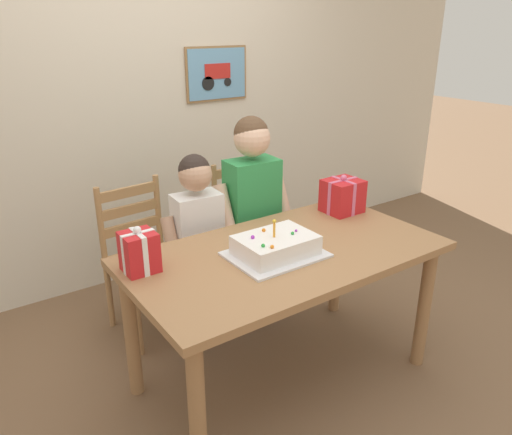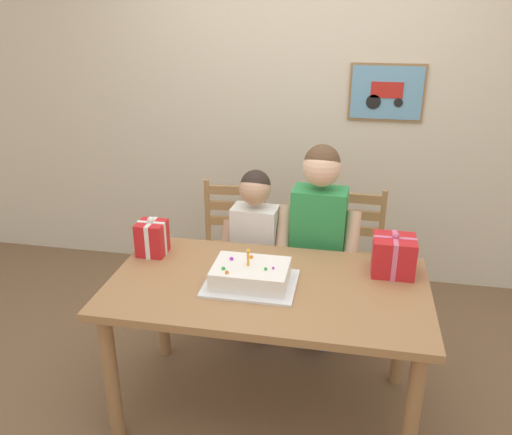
% 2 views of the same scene
% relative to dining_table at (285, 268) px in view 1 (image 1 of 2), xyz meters
% --- Properties ---
extents(ground_plane, '(20.00, 20.00, 0.00)m').
position_rel_dining_table_xyz_m(ground_plane, '(0.00, 0.00, -0.66)').
color(ground_plane, brown).
extents(back_wall, '(6.40, 0.11, 2.60)m').
position_rel_dining_table_xyz_m(back_wall, '(0.00, 1.61, 0.64)').
color(back_wall, beige).
rests_on(back_wall, ground).
extents(dining_table, '(1.55, 0.84, 0.76)m').
position_rel_dining_table_xyz_m(dining_table, '(0.00, 0.00, 0.00)').
color(dining_table, '#9E7047').
rests_on(dining_table, ground).
extents(birthday_cake, '(0.44, 0.34, 0.19)m').
position_rel_dining_table_xyz_m(birthday_cake, '(-0.08, -0.02, 0.15)').
color(birthday_cake, silver).
rests_on(birthday_cake, dining_table).
extents(gift_box_red_large, '(0.21, 0.19, 0.23)m').
position_rel_dining_table_xyz_m(gift_box_red_large, '(0.60, 0.23, 0.20)').
color(gift_box_red_large, red).
rests_on(gift_box_red_large, dining_table).
extents(gift_box_beside_cake, '(0.15, 0.15, 0.22)m').
position_rel_dining_table_xyz_m(gift_box_beside_cake, '(-0.66, 0.21, 0.19)').
color(gift_box_beside_cake, red).
rests_on(gift_box_beside_cake, dining_table).
extents(chair_left, '(0.46, 0.46, 0.92)m').
position_rel_dining_table_xyz_m(chair_left, '(-0.39, 0.87, -0.19)').
color(chair_left, '#A87A4C').
rests_on(chair_left, ground).
extents(chair_right, '(0.44, 0.44, 0.92)m').
position_rel_dining_table_xyz_m(chair_right, '(0.38, 0.87, -0.19)').
color(chair_right, '#A87A4C').
rests_on(chair_right, ground).
extents(child_older, '(0.48, 0.28, 1.31)m').
position_rel_dining_table_xyz_m(child_older, '(0.20, 0.58, 0.14)').
color(child_older, '#38426B').
rests_on(child_older, ground).
extents(child_younger, '(0.42, 0.24, 1.14)m').
position_rel_dining_table_xyz_m(child_younger, '(-0.17, 0.58, 0.04)').
color(child_younger, '#38426B').
rests_on(child_younger, ground).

